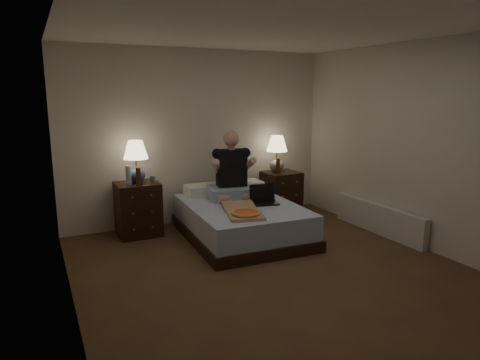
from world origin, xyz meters
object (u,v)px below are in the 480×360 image
laptop (265,195)px  radiator (378,219)px  nightstand_right (281,193)px  lamp_left (136,162)px  nightstand_left (138,209)px  bed (242,221)px  beer_bottle_left (138,177)px  pizza_box (246,214)px  water_bottle (128,175)px  soda_can (153,179)px  lamp_right (277,154)px  person (232,165)px  beer_bottle_right (278,166)px

laptop → radiator: bearing=-8.5°
nightstand_right → lamp_left: lamp_left is taller
nightstand_left → nightstand_right: nightstand_left is taller
bed → nightstand_right: nightstand_right is taller
nightstand_right → beer_bottle_left: beer_bottle_left is taller
nightstand_right → laptop: laptop is taller
nightstand_right → pizza_box: 1.77m
pizza_box → water_bottle: bearing=147.0°
beer_bottle_left → bed: bearing=-23.6°
soda_can → radiator: soda_can is taller
bed → beer_bottle_left: (-1.21, 0.53, 0.60)m
lamp_right → beer_bottle_left: lamp_right is taller
lamp_right → radiator: size_ratio=0.35×
lamp_left → laptop: 1.74m
lamp_left → soda_can: (0.18, -0.13, -0.23)m
pizza_box → radiator: pizza_box is taller
soda_can → laptop: soda_can is taller
water_bottle → pizza_box: bearing=-47.3°
lamp_left → lamp_right: 2.17m
radiator → water_bottle: bearing=157.0°
bed → beer_bottle_left: size_ratio=7.81×
beer_bottle_left → nightstand_left: bearing=85.5°
beer_bottle_left → person: 1.26m
beer_bottle_right → person: 0.92m
nightstand_left → pizza_box: size_ratio=0.94×
nightstand_right → person: person is taller
lamp_right → bed: bearing=-142.5°
person → laptop: bearing=-51.7°
person → nightstand_left: bearing=176.0°
laptop → beer_bottle_right: bearing=60.7°
beer_bottle_right → laptop: size_ratio=0.68×
water_bottle → beer_bottle_left: (0.10, -0.11, -0.01)m
lamp_right → pizza_box: bearing=-132.5°
water_bottle → radiator: size_ratio=0.16×
lamp_left → beer_bottle_right: size_ratio=2.43×
nightstand_right → lamp_right: 0.62m
person → lamp_left: bearing=175.1°
person → laptop: (0.24, -0.48, -0.35)m
beer_bottle_left → beer_bottle_right: 2.13m
water_bottle → pizza_box: water_bottle is taller
nightstand_right → lamp_right: size_ratio=1.21×
bed → beer_bottle_right: (0.92, 0.61, 0.57)m
bed → nightstand_right: bearing=36.9°
lamp_right → beer_bottle_right: lamp_right is taller
pizza_box → radiator: size_ratio=0.47×
beer_bottle_left → radiator: bearing=-22.0°
nightstand_right → soda_can: 2.09m
beer_bottle_left → person: size_ratio=0.25×
pizza_box → beer_bottle_left: bearing=146.8°
lamp_right → radiator: (0.77, -1.42, -0.76)m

